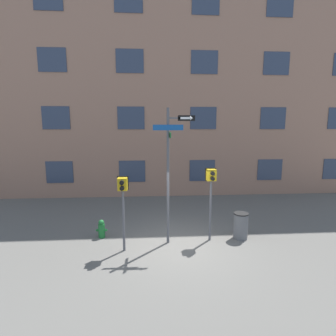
{
  "coord_description": "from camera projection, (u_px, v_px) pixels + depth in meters",
  "views": [
    {
      "loc": [
        -0.97,
        -8.33,
        4.04
      ],
      "look_at": [
        -0.38,
        0.25,
        2.64
      ],
      "focal_mm": 28.0,
      "sensor_mm": 36.0,
      "label": 1
    }
  ],
  "objects": [
    {
      "name": "building_facade",
      "position": [
        167.0,
        63.0,
        14.26
      ],
      "size": [
        24.0,
        0.63,
        14.81
      ],
      "color": "#936B56",
      "rests_on": "ground_plane"
    },
    {
      "name": "pedestrian_signal_left",
      "position": [
        123.0,
        194.0,
        8.24
      ],
      "size": [
        0.36,
        0.4,
        2.45
      ],
      "color": "#4C4C51",
      "rests_on": "ground_plane"
    },
    {
      "name": "street_sign_pole",
      "position": [
        170.0,
        165.0,
        8.69
      ],
      "size": [
        1.38,
        0.83,
        4.6
      ],
      "color": "#4C4C51",
      "rests_on": "ground_plane"
    },
    {
      "name": "trash_bin",
      "position": [
        241.0,
        226.0,
        9.4
      ],
      "size": [
        0.53,
        0.53,
        0.95
      ],
      "color": "#59595B",
      "rests_on": "ground_plane"
    },
    {
      "name": "ground_plane",
      "position": [
        180.0,
        245.0,
        8.92
      ],
      "size": [
        60.0,
        60.0,
        0.0
      ],
      "primitive_type": "plane",
      "color": "#595651"
    },
    {
      "name": "pedestrian_signal_right",
      "position": [
        211.0,
        184.0,
        9.01
      ],
      "size": [
        0.37,
        0.4,
        2.59
      ],
      "color": "#4C4C51",
      "rests_on": "ground_plane"
    },
    {
      "name": "fire_hydrant",
      "position": [
        102.0,
        229.0,
        9.51
      ],
      "size": [
        0.4,
        0.24,
        0.67
      ],
      "color": "#196028",
      "rests_on": "ground_plane"
    }
  ]
}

